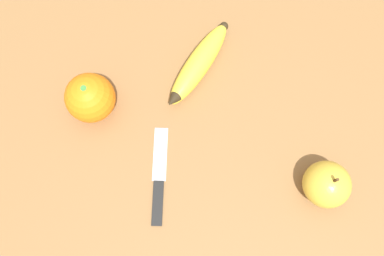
{
  "coord_description": "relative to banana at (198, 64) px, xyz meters",
  "views": [
    {
      "loc": [
        -0.08,
        -0.09,
        0.6
      ],
      "look_at": [
        -0.0,
        0.06,
        0.03
      ],
      "focal_mm": 35.0,
      "sensor_mm": 36.0,
      "label": 1
    }
  ],
  "objects": [
    {
      "name": "ground_plane",
      "position": [
        -0.06,
        -0.16,
        -0.02
      ],
      "size": [
        3.0,
        3.0,
        0.0
      ],
      "primitive_type": "plane",
      "color": "olive"
    },
    {
      "name": "banana",
      "position": [
        0.0,
        0.0,
        0.0
      ],
      "size": [
        0.17,
        0.12,
        0.04
      ],
      "rotation": [
        0.0,
        0.0,
        3.68
      ],
      "color": "yellow",
      "rests_on": "ground_plane"
    },
    {
      "name": "orange",
      "position": [
        -0.19,
        0.02,
        0.02
      ],
      "size": [
        0.08,
        0.08,
        0.08
      ],
      "color": "orange",
      "rests_on": "ground_plane"
    },
    {
      "name": "apple",
      "position": [
        0.07,
        -0.27,
        0.01
      ],
      "size": [
        0.07,
        0.07,
        0.08
      ],
      "color": "gold",
      "rests_on": "ground_plane"
    },
    {
      "name": "paring_knife",
      "position": [
        -0.15,
        -0.14,
        -0.02
      ],
      "size": [
        0.09,
        0.15,
        0.01
      ],
      "rotation": [
        0.0,
        0.0,
        5.78
      ],
      "color": "silver",
      "rests_on": "ground_plane"
    }
  ]
}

